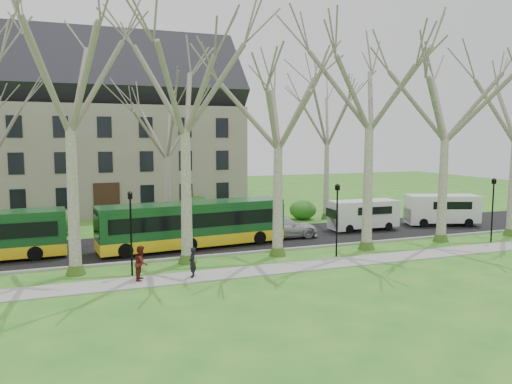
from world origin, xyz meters
The scene contains 15 objects.
ground centered at (0.00, 0.00, 0.00)m, with size 120.00×120.00×0.00m, color #2D7922.
sidewalk centered at (0.00, -2.50, 0.03)m, with size 70.00×2.00×0.06m, color gray.
road centered at (0.00, 5.50, 0.03)m, with size 80.00×8.00×0.06m, color black.
curb centered at (0.00, 1.50, 0.07)m, with size 80.00×0.25×0.14m, color #A5A39E.
building centered at (-6.00, 24.00, 8.07)m, with size 26.50×12.20×16.00m.
tree_row_verge centered at (0.00, 0.30, 7.00)m, with size 49.00×7.00×14.00m.
tree_row_far centered at (-1.33, 11.00, 6.00)m, with size 33.00×7.00×12.00m.
lamp_row centered at (0.00, -1.00, 2.57)m, with size 36.22×0.22×4.30m.
hedges centered at (-4.67, 14.00, 1.00)m, with size 30.60×8.60×2.00m.
bus_follow centered at (-1.53, 4.27, 1.56)m, with size 12.01×2.50×3.00m, color #13441D, non-canonical shape.
sedan centered at (5.07, 5.08, 0.81)m, with size 2.09×5.15×1.49m, color silver.
van_a centered at (12.05, 5.62, 1.20)m, with size 5.21×1.89×2.27m, color silver, non-canonical shape.
van_b centered at (19.14, 5.24, 1.28)m, with size 5.60×2.04×2.44m, color silver, non-canonical shape.
pedestrian_a centered at (-3.17, -2.56, 0.82)m, with size 0.55×0.36×1.52m, color black.
pedestrian_b centered at (-5.67, -2.18, 0.92)m, with size 0.84×0.65×1.72m, color #581914.
Camera 1 is at (-8.71, -26.88, 7.12)m, focal length 35.00 mm.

